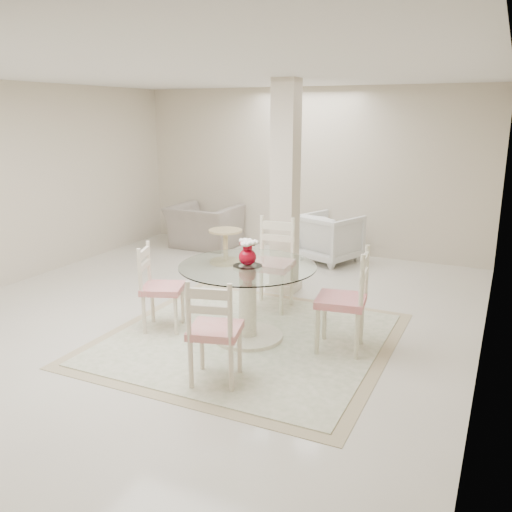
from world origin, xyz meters
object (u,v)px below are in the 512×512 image
at_px(column, 285,189).
at_px(side_table, 226,248).
at_px(dining_chair_south, 213,324).
at_px(recliner_taupe, 204,226).
at_px(dining_chair_east, 349,293).
at_px(armchair_white, 330,238).
at_px(dining_table, 248,302).
at_px(red_vase, 248,252).
at_px(dining_chair_north, 273,257).
at_px(dining_chair_west, 156,281).

height_order(column, side_table, column).
bearing_deg(dining_chair_south, recliner_taupe, -73.91).
bearing_deg(column, dining_chair_east, -49.53).
height_order(dining_chair_east, recliner_taupe, dining_chair_east).
relative_size(recliner_taupe, armchair_white, 1.34).
bearing_deg(dining_chair_east, dining_table, -88.94).
xyz_separation_m(dining_chair_south, side_table, (-1.77, 3.50, -0.31)).
bearing_deg(red_vase, dining_chair_north, 98.86).
height_order(column, dining_chair_east, column).
bearing_deg(dining_table, red_vase, -33.69).
bearing_deg(dining_chair_north, red_vase, -85.75).
relative_size(dining_table, dining_chair_east, 1.21).
height_order(recliner_taupe, armchair_white, armchair_white).
height_order(dining_chair_north, side_table, dining_chair_north).
height_order(armchair_white, side_table, armchair_white).
height_order(dining_chair_west, armchair_white, dining_chair_west).
distance_m(column, dining_table, 1.94).
height_order(red_vase, dining_chair_south, red_vase).
distance_m(dining_table, recliner_taupe, 4.11).
bearing_deg(side_table, column, -31.73).
height_order(red_vase, dining_chair_east, dining_chair_east).
xyz_separation_m(red_vase, armchair_white, (-0.19, 3.32, -0.56)).
height_order(dining_table, armchair_white, dining_table).
xyz_separation_m(dining_table, armchair_white, (-0.18, 3.32, -0.03)).
bearing_deg(dining_chair_east, dining_chair_south, -43.85).
relative_size(red_vase, side_table, 0.51).
bearing_deg(red_vase, dining_chair_south, -80.72).
bearing_deg(recliner_taupe, red_vase, 127.34).
distance_m(dining_chair_west, recliner_taupe, 3.77).
relative_size(dining_chair_east, side_table, 2.13).
xyz_separation_m(red_vase, dining_chair_south, (0.16, -1.00, -0.38)).
distance_m(armchair_white, side_table, 1.65).
relative_size(dining_chair_east, dining_chair_south, 1.08).
xyz_separation_m(red_vase, side_table, (-1.61, 2.50, -0.69)).
relative_size(dining_chair_east, armchair_white, 1.37).
height_order(dining_chair_south, recliner_taupe, dining_chair_south).
xyz_separation_m(recliner_taupe, side_table, (0.85, -0.81, -0.12)).
bearing_deg(dining_table, side_table, 122.73).
relative_size(dining_chair_north, recliner_taupe, 1.06).
bearing_deg(red_vase, side_table, 122.76).
distance_m(red_vase, side_table, 3.05).
bearing_deg(dining_chair_east, armchair_white, -167.14).
height_order(dining_chair_north, armchair_white, dining_chair_north).
bearing_deg(dining_chair_south, armchair_white, -100.62).
xyz_separation_m(red_vase, recliner_taupe, (-2.46, 3.30, -0.58)).
xyz_separation_m(dining_chair_east, dining_chair_south, (-0.85, -1.16, -0.04)).
xyz_separation_m(dining_chair_east, dining_chair_west, (-2.01, -0.33, -0.06)).
relative_size(dining_chair_west, dining_chair_south, 0.98).
height_order(red_vase, side_table, red_vase).
relative_size(dining_table, side_table, 2.57).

